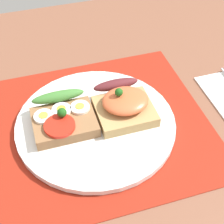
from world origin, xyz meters
TOP-DOWN VIEW (x-y plane):
  - ground_plane at (0.00, 0.00)cm, footprint 120.00×90.00cm
  - placemat at (0.00, 0.00)cm, footprint 39.59×35.26cm
  - plate at (0.00, 0.00)cm, footprint 27.90×27.90cm
  - sandwich_egg_tomato at (-5.39, 1.16)cm, footprint 10.55×10.03cm
  - sandwich_salmon at (5.41, 0.94)cm, footprint 9.91×10.30cm

SIDE VIEW (x-z plane):
  - ground_plane at x=0.00cm, z-range -3.20..0.00cm
  - placemat at x=0.00cm, z-range 0.00..0.30cm
  - plate at x=0.00cm, z-range 0.30..1.37cm
  - sandwich_egg_tomato at x=-5.39cm, z-range 0.76..4.98cm
  - sandwich_salmon at x=5.41cm, z-range 0.58..6.13cm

